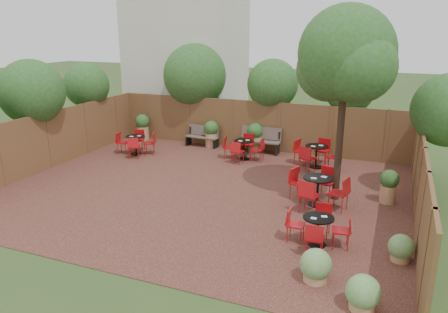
% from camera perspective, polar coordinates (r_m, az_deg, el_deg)
% --- Properties ---
extents(ground, '(80.00, 80.00, 0.00)m').
position_cam_1_polar(ground, '(13.42, -2.59, -4.46)').
color(ground, '#354F23').
rests_on(ground, ground).
extents(courtyard_paving, '(12.00, 10.00, 0.02)m').
position_cam_1_polar(courtyard_paving, '(13.42, -2.59, -4.42)').
color(courtyard_paving, '#391917').
rests_on(courtyard_paving, ground).
extents(fence_back, '(12.00, 0.08, 2.00)m').
position_cam_1_polar(fence_back, '(17.61, 4.12, 4.08)').
color(fence_back, brown).
rests_on(fence_back, ground).
extents(fence_left, '(0.08, 10.00, 2.00)m').
position_cam_1_polar(fence_left, '(16.44, -22.06, 1.96)').
color(fence_left, brown).
rests_on(fence_left, ground).
extents(fence_right, '(0.08, 10.00, 2.00)m').
position_cam_1_polar(fence_right, '(12.03, 24.41, -3.49)').
color(fence_right, brown).
rests_on(fence_right, ground).
extents(neighbour_building, '(5.00, 4.00, 8.00)m').
position_cam_1_polar(neighbour_building, '(21.69, -4.89, 14.45)').
color(neighbour_building, beige).
rests_on(neighbour_building, ground).
extents(overhang_foliage, '(15.31, 10.54, 2.71)m').
position_cam_1_polar(overhang_foliage, '(16.38, -4.55, 9.05)').
color(overhang_foliage, '#24521A').
rests_on(overhang_foliage, ground).
extents(courtyard_tree, '(2.74, 2.64, 5.44)m').
position_cam_1_polar(courtyard_tree, '(12.24, 15.69, 12.14)').
color(courtyard_tree, black).
rests_on(courtyard_tree, courtyard_paving).
extents(park_bench_left, '(1.42, 0.55, 0.86)m').
position_cam_1_polar(park_bench_left, '(18.16, -2.81, 2.75)').
color(park_bench_left, brown).
rests_on(park_bench_left, courtyard_paving).
extents(park_bench_right, '(1.64, 0.58, 1.00)m').
position_cam_1_polar(park_bench_right, '(17.28, 4.80, 2.23)').
color(park_bench_right, brown).
rests_on(park_bench_right, courtyard_paving).
extents(bistro_tables, '(9.44, 7.29, 0.95)m').
position_cam_1_polar(bistro_tables, '(14.20, 5.17, -1.32)').
color(bistro_tables, black).
rests_on(bistro_tables, courtyard_paving).
extents(planters, '(10.89, 4.24, 1.14)m').
position_cam_1_polar(planters, '(17.09, 0.06, 2.41)').
color(planters, tan).
rests_on(planters, courtyard_paving).
extents(low_shrubs, '(2.14, 2.65, 0.68)m').
position_cam_1_polar(low_shrubs, '(9.03, 16.90, -14.09)').
color(low_shrubs, tan).
rests_on(low_shrubs, courtyard_paving).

